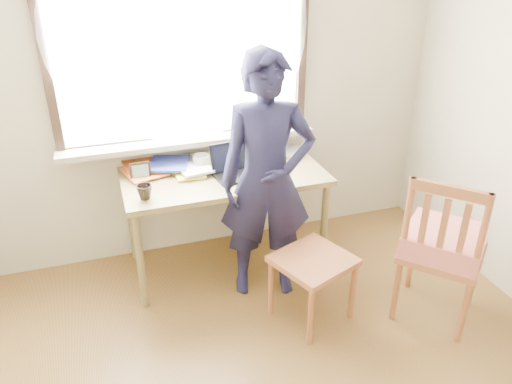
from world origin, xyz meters
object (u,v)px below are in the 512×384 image
object	(u,v)px
mug_white	(202,161)
desk	(224,184)
mug_dark	(145,192)
side_chair	(443,245)
laptop	(236,168)
work_chair	(313,267)
person	(267,180)

from	to	relation	value
mug_white	desk	bearing A→B (deg)	-51.51
mug_dark	side_chair	distance (m)	1.90
laptop	mug_white	xyz separation A→B (m)	(-0.20, 0.19, -0.00)
mug_dark	work_chair	xyz separation A→B (m)	(0.94, -0.54, -0.42)
side_chair	person	distance (m)	1.18
desk	side_chair	xyz separation A→B (m)	(1.14, -0.99, -0.14)
desk	laptop	size ratio (longest dim) A/B	4.12
mug_dark	work_chair	distance (m)	1.17
mug_dark	work_chair	bearing A→B (deg)	-29.90
desk	person	xyz separation A→B (m)	(0.19, -0.35, 0.16)
laptop	work_chair	distance (m)	0.88
person	side_chair	bearing A→B (deg)	-20.49
desk	mug_white	bearing A→B (deg)	128.49
mug_white	work_chair	bearing A→B (deg)	-61.37
laptop	mug_dark	size ratio (longest dim) A/B	3.37
side_chair	mug_dark	bearing A→B (deg)	155.55
person	work_chair	bearing A→B (deg)	-52.78
desk	laptop	world-z (taller)	laptop
laptop	mug_white	bearing A→B (deg)	136.52
mug_dark	work_chair	world-z (taller)	mug_dark
desk	work_chair	size ratio (longest dim) A/B	2.49
desk	mug_dark	bearing A→B (deg)	-160.30
mug_dark	work_chair	size ratio (longest dim) A/B	0.18
side_chair	person	bearing A→B (deg)	146.23
desk	mug_dark	xyz separation A→B (m)	(-0.57, -0.21, 0.13)
desk	side_chair	bearing A→B (deg)	-40.83
laptop	mug_dark	world-z (taller)	laptop
mug_white	work_chair	xyz separation A→B (m)	(0.49, -0.90, -0.43)
laptop	mug_white	world-z (taller)	laptop
work_chair	mug_dark	bearing A→B (deg)	150.10
mug_white	work_chair	size ratio (longest dim) A/B	0.22
person	laptop	bearing A→B (deg)	123.73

